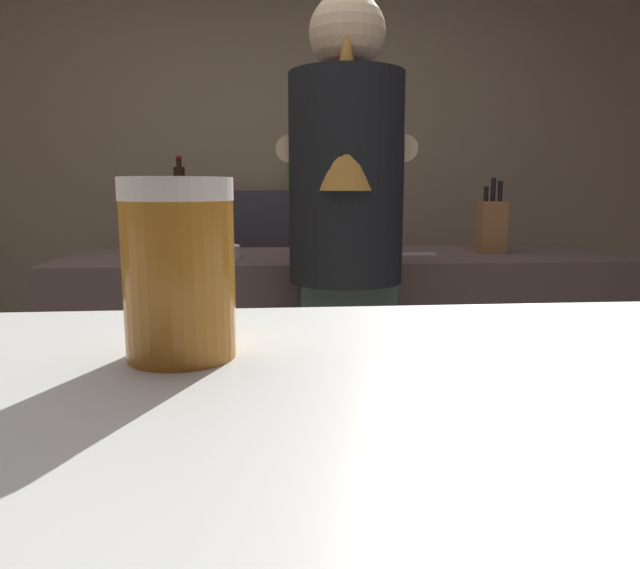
{
  "coord_description": "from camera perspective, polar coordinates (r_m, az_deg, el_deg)",
  "views": [
    {
      "loc": [
        0.07,
        -1.39,
        1.15
      ],
      "look_at": [
        0.12,
        -0.75,
        1.04
      ],
      "focal_mm": 32.19,
      "sensor_mm": 36.0,
      "label": 1
    }
  ],
  "objects": [
    {
      "name": "back_shelf",
      "position": [
        3.37,
        -6.9,
        -0.48
      ],
      "size": [
        0.92,
        0.36,
        1.14
      ],
      "primitive_type": "cube",
      "color": "#353139",
      "rests_on": "ground"
    },
    {
      "name": "wall_back",
      "position": [
        3.6,
        -6.13,
        12.66
      ],
      "size": [
        5.2,
        0.1,
        2.7
      ],
      "primitive_type": "cube",
      "color": "gray",
      "rests_on": "ground"
    },
    {
      "name": "mixing_bowl",
      "position": [
        2.08,
        -10.39,
        3.15
      ],
      "size": [
        0.18,
        0.18,
        0.05
      ],
      "primitive_type": "cylinder",
      "color": "silver",
      "rests_on": "prep_counter"
    },
    {
      "name": "bottle_vinegar",
      "position": [
        3.28,
        -13.8,
        10.32
      ],
      "size": [
        0.06,
        0.06,
        0.19
      ],
      "color": "black",
      "rests_on": "back_shelf"
    },
    {
      "name": "pint_glass_near",
      "position": [
        0.45,
        -13.79,
        1.53
      ],
      "size": [
        0.08,
        0.08,
        0.14
      ],
      "color": "#B87222",
      "rests_on": "bar_counter"
    },
    {
      "name": "bottle_soy",
      "position": [
        3.34,
        -2.83,
        10.85
      ],
      "size": [
        0.06,
        0.06,
        0.23
      ],
      "color": "#4D8A3C",
      "rests_on": "back_shelf"
    },
    {
      "name": "prep_counter",
      "position": [
        2.29,
        2.41,
        -8.26
      ],
      "size": [
        2.1,
        0.6,
        0.9
      ],
      "primitive_type": "cube",
      "color": "#4B3A36",
      "rests_on": "ground"
    },
    {
      "name": "bartender",
      "position": [
        1.73,
        2.56,
        3.93
      ],
      "size": [
        0.46,
        0.53,
        1.7
      ],
      "rotation": [
        0.0,
        0.0,
        1.43
      ],
      "color": "#293530",
      "rests_on": "ground"
    },
    {
      "name": "knife_block",
      "position": [
        2.35,
        16.68,
        5.63
      ],
      "size": [
        0.1,
        0.08,
        0.29
      ],
      "color": "brown",
      "rests_on": "prep_counter"
    },
    {
      "name": "chefs_knife",
      "position": [
        2.19,
        8.49,
        2.98
      ],
      "size": [
        0.24,
        0.06,
        0.01
      ],
      "primitive_type": "cube",
      "rotation": [
        0.0,
        0.0,
        0.1
      ],
      "color": "silver",
      "rests_on": "prep_counter"
    }
  ]
}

